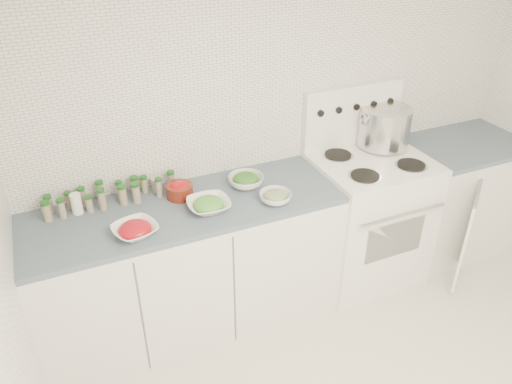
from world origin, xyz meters
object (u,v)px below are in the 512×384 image
at_px(bowl_snowpea, 209,205).
at_px(bowl_tomato, 135,230).
at_px(stove, 366,214).
at_px(stock_pot, 385,125).

bearing_deg(bowl_snowpea, bowl_tomato, -170.47).
bearing_deg(stove, bowl_tomato, -174.35).
bearing_deg(stock_pot, bowl_tomato, -170.09).
relative_size(stock_pot, bowl_tomato, 1.33).
xyz_separation_m(stock_pot, bowl_tomato, (-1.81, -0.32, -0.16)).
distance_m(stove, bowl_tomato, 1.69).
bearing_deg(bowl_tomato, bowl_snowpea, 9.53).
relative_size(bowl_tomato, bowl_snowpea, 1.13).
distance_m(stock_pot, bowl_tomato, 1.85).
bearing_deg(bowl_snowpea, stock_pot, 10.03).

